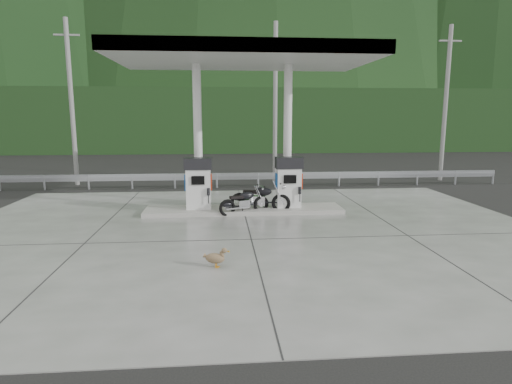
{
  "coord_description": "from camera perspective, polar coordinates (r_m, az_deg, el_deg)",
  "views": [
    {
      "loc": [
        -0.84,
        -12.42,
        3.38
      ],
      "look_at": [
        0.3,
        1.0,
        1.0
      ],
      "focal_mm": 30.0,
      "sensor_mm": 36.0,
      "label": 1
    }
  ],
  "objects": [
    {
      "name": "duck",
      "position": [
        9.81,
        -5.49,
        -8.82
      ],
      "size": [
        0.57,
        0.31,
        0.4
      ],
      "primitive_type": null,
      "rotation": [
        0.0,
        0.0,
        -0.3
      ],
      "color": "brown",
      "rests_on": "forecourt_apron"
    },
    {
      "name": "forested_hills",
      "position": [
        72.5,
        -4.23,
        7.32
      ],
      "size": [
        100.0,
        40.0,
        140.0
      ],
      "primitive_type": null,
      "color": "black",
      "rests_on": "ground"
    },
    {
      "name": "pump_island",
      "position": [
        15.3,
        -1.6,
        -2.38
      ],
      "size": [
        7.0,
        1.4,
        0.15
      ],
      "primitive_type": "cube",
      "color": "#99968E",
      "rests_on": "forecourt_apron"
    },
    {
      "name": "utility_pole_b",
      "position": [
        22.11,
        2.58,
        11.62
      ],
      "size": [
        0.22,
        0.22,
        8.0
      ],
      "primitive_type": "cylinder",
      "color": "gray",
      "rests_on": "ground"
    },
    {
      "name": "canopy_column_left",
      "position": [
        15.35,
        -7.75,
        7.28
      ],
      "size": [
        0.3,
        0.3,
        5.0
      ],
      "primitive_type": "cylinder",
      "color": "white",
      "rests_on": "pump_island"
    },
    {
      "name": "guardrail",
      "position": [
        20.61,
        -2.48,
        2.57
      ],
      "size": [
        26.0,
        0.16,
        1.42
      ],
      "primitive_type": null,
      "color": "#9B9FA2",
      "rests_on": "ground"
    },
    {
      "name": "road",
      "position": [
        24.17,
        -2.82,
        1.97
      ],
      "size": [
        60.0,
        7.0,
        0.01
      ],
      "primitive_type": "cube",
      "color": "black",
      "rests_on": "ground"
    },
    {
      "name": "gas_pump_right",
      "position": [
        15.29,
        4.38,
        1.3
      ],
      "size": [
        0.95,
        0.55,
        1.8
      ],
      "primitive_type": null,
      "color": "white",
      "rests_on": "pump_island"
    },
    {
      "name": "canopy_column_right",
      "position": [
        15.53,
        4.22,
        7.37
      ],
      "size": [
        0.3,
        0.3,
        5.0
      ],
      "primitive_type": "cylinder",
      "color": "white",
      "rests_on": "pump_island"
    },
    {
      "name": "utility_pole_c",
      "position": [
        24.92,
        23.94,
        10.6
      ],
      "size": [
        0.22,
        0.22,
        8.0
      ],
      "primitive_type": "cylinder",
      "color": "gray",
      "rests_on": "ground"
    },
    {
      "name": "forecourt_apron",
      "position": [
        12.89,
        -0.96,
        -5.13
      ],
      "size": [
        18.0,
        14.0,
        0.02
      ],
      "primitive_type": "cube",
      "color": "slate",
      "rests_on": "ground"
    },
    {
      "name": "canopy_roof",
      "position": [
        15.07,
        -1.7,
        17.61
      ],
      "size": [
        8.5,
        5.0,
        0.4
      ],
      "primitive_type": "cube",
      "color": "silver",
      "rests_on": "canopy_column_left"
    },
    {
      "name": "tree_band",
      "position": [
        42.43,
        -3.78,
        9.48
      ],
      "size": [
        80.0,
        6.0,
        6.0
      ],
      "primitive_type": "cube",
      "color": "black",
      "rests_on": "ground"
    },
    {
      "name": "gas_pump_left",
      "position": [
        15.11,
        -7.68,
        1.14
      ],
      "size": [
        0.95,
        0.55,
        1.8
      ],
      "primitive_type": null,
      "color": "white",
      "rests_on": "pump_island"
    },
    {
      "name": "motorcycle_right",
      "position": [
        14.86,
        -1.55,
        -1.38
      ],
      "size": [
        1.87,
        1.23,
        0.85
      ],
      "primitive_type": null,
      "rotation": [
        0.0,
        0.0,
        0.41
      ],
      "color": "black",
      "rests_on": "forecourt_apron"
    },
    {
      "name": "motorcycle_left",
      "position": [
        15.23,
        0.56,
        -0.88
      ],
      "size": [
        2.11,
        1.08,
        0.96
      ],
      "primitive_type": null,
      "rotation": [
        0.0,
        0.0,
        -0.23
      ],
      "color": "black",
      "rests_on": "forecourt_apron"
    },
    {
      "name": "utility_pole_a",
      "position": [
        23.06,
        -23.38,
        10.76
      ],
      "size": [
        0.22,
        0.22,
        8.0
      ],
      "primitive_type": "cylinder",
      "color": "gray",
      "rests_on": "ground"
    },
    {
      "name": "ground",
      "position": [
        12.9,
        -0.96,
        -5.17
      ],
      "size": [
        160.0,
        160.0,
        0.0
      ],
      "primitive_type": "plane",
      "color": "black",
      "rests_on": "ground"
    }
  ]
}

